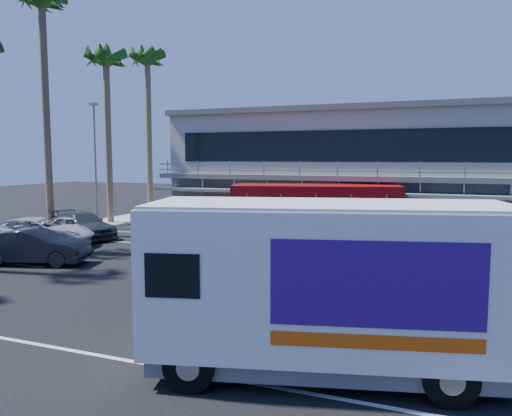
% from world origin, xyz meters
% --- Properties ---
extents(ground, '(120.00, 120.00, 0.00)m').
position_xyz_m(ground, '(0.00, 0.00, 0.00)').
color(ground, black).
rests_on(ground, ground).
extents(building, '(22.40, 12.00, 7.30)m').
position_xyz_m(building, '(3.00, 14.94, 3.66)').
color(building, gray).
rests_on(building, ground).
extents(curb_strip, '(3.00, 32.00, 0.16)m').
position_xyz_m(curb_strip, '(-15.00, 6.00, 0.08)').
color(curb_strip, '#A5A399').
rests_on(curb_strip, ground).
extents(palm_d, '(2.80, 2.80, 14.75)m').
position_xyz_m(palm_d, '(-15.20, 8.00, 12.80)').
color(palm_d, brown).
rests_on(palm_d, ground).
extents(palm_e, '(2.80, 2.80, 12.25)m').
position_xyz_m(palm_e, '(-14.70, 13.00, 10.57)').
color(palm_e, brown).
rests_on(palm_e, ground).
extents(palm_f, '(2.80, 2.80, 13.25)m').
position_xyz_m(palm_f, '(-15.10, 18.50, 11.47)').
color(palm_f, brown).
rests_on(palm_f, ground).
extents(light_pole_far, '(0.50, 0.25, 8.09)m').
position_xyz_m(light_pole_far, '(-14.20, 11.00, 4.50)').
color(light_pole_far, gray).
rests_on(light_pole_far, ground).
extents(red_truck, '(10.21, 4.86, 3.35)m').
position_xyz_m(red_truck, '(0.69, 7.19, 1.84)').
color(red_truck, '#A10E0D').
rests_on(red_truck, ground).
extents(white_van, '(7.99, 4.44, 3.70)m').
position_xyz_m(white_van, '(4.91, -5.00, 1.97)').
color(white_van, white).
rests_on(white_van, ground).
extents(parked_car_b, '(4.87, 2.86, 1.52)m').
position_xyz_m(parked_car_b, '(-9.50, 1.20, 0.76)').
color(parked_car_b, black).
rests_on(parked_car_b, ground).
extents(parked_car_c, '(6.06, 4.36, 1.53)m').
position_xyz_m(parked_car_c, '(-12.50, 4.40, 0.77)').
color(parked_car_c, silver).
rests_on(parked_car_c, ground).
extents(parked_car_d, '(5.53, 3.68, 1.49)m').
position_xyz_m(parked_car_d, '(-12.50, 7.60, 0.74)').
color(parked_car_d, '#293037').
rests_on(parked_car_d, ground).
extents(parked_car_e, '(4.22, 2.22, 1.37)m').
position_xyz_m(parked_car_e, '(-12.50, 7.20, 0.69)').
color(parked_car_e, slate).
rests_on(parked_car_e, ground).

